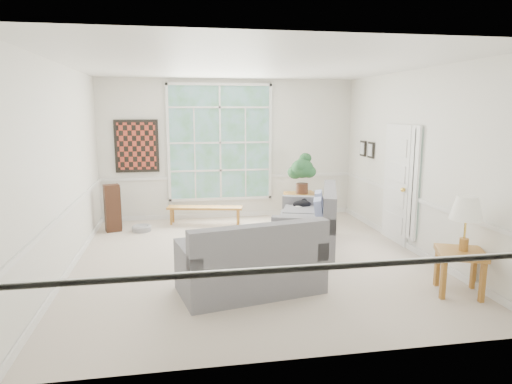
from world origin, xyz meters
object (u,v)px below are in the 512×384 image
end_table (302,208)px  side_table (459,272)px  coffee_table (254,240)px  loveseat_right (306,217)px  loveseat_front (250,255)px

end_table → side_table: bearing=-76.6°
coffee_table → end_table: (1.32, 1.75, 0.13)m
loveseat_right → end_table: 1.74m
loveseat_front → end_table: size_ratio=2.90×
loveseat_front → end_table: loveseat_front is taller
loveseat_right → loveseat_front: 2.21m
loveseat_front → coffee_table: bearing=66.8°
loveseat_right → coffee_table: (-0.92, -0.07, -0.34)m
end_table → side_table: size_ratio=1.07×
coffee_table → side_table: size_ratio=1.67×
loveseat_right → loveseat_front: (-1.28, -1.80, -0.03)m
end_table → side_table: (0.96, -4.05, -0.02)m
loveseat_right → loveseat_front: size_ratio=1.06×
coffee_table → loveseat_right: bearing=-1.7°
loveseat_right → coffee_table: loveseat_right is taller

